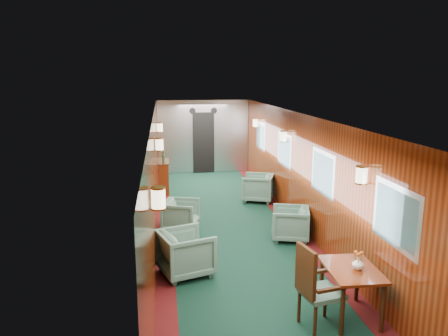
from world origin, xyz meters
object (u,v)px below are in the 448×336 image
(armchair_left_far, at_px, (181,215))
(armchair_right_far, at_px, (258,188))
(armchair_left_near, at_px, (186,253))
(side_chair, at_px, (314,285))
(dining_table, at_px, (351,276))
(armchair_right_near, at_px, (290,224))
(credenza, at_px, (163,176))

(armchair_left_far, xyz_separation_m, armchair_right_far, (2.04, 1.89, 0.03))
(armchair_left_near, relative_size, armchair_left_far, 1.15)
(side_chair, bearing_deg, dining_table, 7.29)
(side_chair, relative_size, armchair_left_near, 1.39)
(side_chair, xyz_separation_m, armchair_right_near, (0.60, 3.05, -0.28))
(dining_table, xyz_separation_m, credenza, (-2.40, 6.85, -0.14))
(armchair_left_near, bearing_deg, armchair_right_far, -45.63)
(armchair_left_near, distance_m, armchair_right_near, 2.45)
(dining_table, relative_size, side_chair, 0.86)
(armchair_left_far, distance_m, armchair_right_near, 2.26)
(side_chair, distance_m, armchair_right_near, 3.12)
(credenza, relative_size, armchair_left_far, 1.65)
(side_chair, xyz_separation_m, armchair_left_far, (-1.49, 3.90, -0.29))
(armchair_left_near, bearing_deg, dining_table, -145.97)
(dining_table, relative_size, armchair_right_far, 1.25)
(credenza, bearing_deg, dining_table, -70.67)
(armchair_left_far, bearing_deg, armchair_right_far, -29.92)
(side_chair, bearing_deg, credenza, 92.94)
(dining_table, distance_m, armchair_left_near, 2.63)
(side_chair, distance_m, armchair_right_far, 5.82)
(dining_table, height_order, armchair_right_far, same)
(dining_table, bearing_deg, armchair_right_near, 91.85)
(dining_table, height_order, armchair_right_near, dining_table)
(dining_table, relative_size, credenza, 0.83)
(armchair_left_near, relative_size, armchair_right_far, 1.05)
(armchair_left_far, bearing_deg, armchair_left_near, -163.08)
(credenza, distance_m, armchair_right_near, 4.68)
(armchair_right_near, bearing_deg, dining_table, 15.44)
(dining_table, xyz_separation_m, armchair_left_near, (-2.08, 1.60, -0.22))
(dining_table, distance_m, armchair_right_far, 5.60)
(armchair_left_far, bearing_deg, dining_table, -133.59)
(credenza, bearing_deg, armchair_left_near, -86.43)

